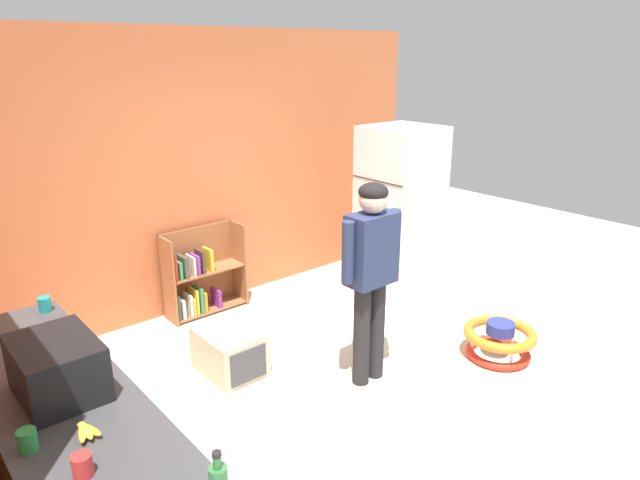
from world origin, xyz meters
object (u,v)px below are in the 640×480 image
object	(u,v)px
red_cup	(82,466)
teal_cup	(45,304)
refrigerator	(399,213)
microwave	(58,367)
pet_carrier	(230,352)
banana_bunch	(86,431)
kitchen_counter	(74,473)
baby_walker	(499,340)
bookshelf	(199,278)
standing_person	(371,266)
green_cup	(27,440)

from	to	relation	value
red_cup	teal_cup	xyz separation A→B (m)	(0.33, 1.67, 0.00)
refrigerator	microwave	distance (m)	3.86
red_cup	teal_cup	world-z (taller)	same
red_cup	pet_carrier	bearing A→B (deg)	44.33
red_cup	banana_bunch	bearing A→B (deg)	68.70
kitchen_counter	baby_walker	distance (m)	3.39
pet_carrier	teal_cup	xyz separation A→B (m)	(-1.27, 0.11, 0.77)
banana_bunch	red_cup	xyz separation A→B (m)	(-0.09, -0.24, 0.02)
teal_cup	kitchen_counter	bearing A→B (deg)	-102.20
banana_bunch	red_cup	world-z (taller)	red_cup
microwave	banana_bunch	bearing A→B (deg)	-93.22
pet_carrier	red_cup	bearing A→B (deg)	-135.67
refrigerator	bookshelf	bearing A→B (deg)	152.84
pet_carrier	teal_cup	bearing A→B (deg)	175.09
pet_carrier	microwave	distance (m)	1.94
bookshelf	banana_bunch	world-z (taller)	banana_bunch
refrigerator	banana_bunch	size ratio (longest dim) A/B	11.42
standing_person	green_cup	xyz separation A→B (m)	(-2.49, -0.46, -0.02)
kitchen_counter	bookshelf	size ratio (longest dim) A/B	2.81
pet_carrier	refrigerator	bearing A→B (deg)	5.30
bookshelf	microwave	size ratio (longest dim) A/B	1.77
kitchen_counter	pet_carrier	distance (m)	1.79
refrigerator	bookshelf	distance (m)	2.13
standing_person	banana_bunch	size ratio (longest dim) A/B	10.25
standing_person	microwave	size ratio (longest dim) A/B	3.33
green_cup	teal_cup	size ratio (longest dim) A/B	1.00
microwave	teal_cup	size ratio (longest dim) A/B	5.05
bookshelf	teal_cup	size ratio (longest dim) A/B	8.95
bookshelf	pet_carrier	distance (m)	1.22
bookshelf	standing_person	distance (m)	2.08
baby_walker	microwave	xyz separation A→B (m)	(-3.34, 0.37, 0.88)
baby_walker	standing_person	bearing A→B (deg)	156.05
banana_bunch	green_cup	size ratio (longest dim) A/B	1.64
bookshelf	red_cup	world-z (taller)	red_cup
pet_carrier	microwave	bearing A→B (deg)	-148.46
kitchen_counter	green_cup	distance (m)	0.62
banana_bunch	red_cup	distance (m)	0.25
teal_cup	green_cup	bearing A→B (deg)	-108.28
baby_walker	banana_bunch	distance (m)	3.45
bookshelf	green_cup	size ratio (longest dim) A/B	8.95
bookshelf	pet_carrier	size ratio (longest dim) A/B	1.54
bookshelf	teal_cup	bearing A→B (deg)	-147.60
microwave	red_cup	world-z (taller)	microwave
kitchen_counter	refrigerator	bearing A→B (deg)	17.25
refrigerator	red_cup	world-z (taller)	refrigerator
bookshelf	microwave	distance (m)	2.85
banana_bunch	teal_cup	size ratio (longest dim) A/B	1.64
standing_person	teal_cup	bearing A→B (deg)	156.05
standing_person	pet_carrier	size ratio (longest dim) A/B	2.89
baby_walker	microwave	size ratio (longest dim) A/B	1.26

